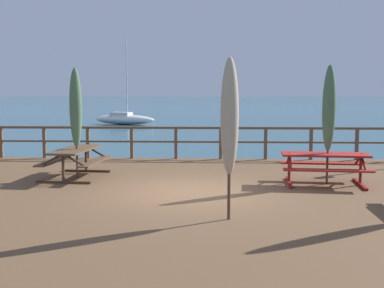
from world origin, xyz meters
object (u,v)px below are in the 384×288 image
object	(u,v)px
patio_umbrella_tall_front	(76,108)
sailboat_distant	(124,119)
picnic_table_mid_right	(75,156)
picnic_table_mid_centre	(325,162)
patio_umbrella_short_back	(230,117)
patio_umbrella_tall_back_left	(329,109)

from	to	relation	value
patio_umbrella_tall_front	sailboat_distant	xyz separation A→B (m)	(-4.68, 31.25, -2.07)
picnic_table_mid_right	picnic_table_mid_centre	xyz separation A→B (m)	(6.38, -0.68, -0.00)
picnic_table_mid_centre	patio_umbrella_short_back	size ratio (longest dim) A/B	0.76
patio_umbrella_tall_front	sailboat_distant	bearing A→B (deg)	98.52
picnic_table_mid_right	picnic_table_mid_centre	distance (m)	6.41
picnic_table_mid_right	sailboat_distant	distance (m)	31.56
picnic_table_mid_right	patio_umbrella_tall_front	distance (m)	1.28
patio_umbrella_tall_back_left	sailboat_distant	distance (m)	33.78
patio_umbrella_tall_back_left	sailboat_distant	size ratio (longest dim) A/B	0.38
picnic_table_mid_right	patio_umbrella_tall_back_left	bearing A→B (deg)	-5.61
patio_umbrella_tall_front	patio_umbrella_short_back	size ratio (longest dim) A/B	1.01
patio_umbrella_tall_back_left	sailboat_distant	world-z (taller)	sailboat_distant
picnic_table_mid_centre	patio_umbrella_short_back	bearing A→B (deg)	-126.23
patio_umbrella_tall_front	patio_umbrella_short_back	distance (m)	5.54
picnic_table_mid_centre	patio_umbrella_tall_front	world-z (taller)	patio_umbrella_tall_front
picnic_table_mid_right	patio_umbrella_tall_front	world-z (taller)	patio_umbrella_tall_front
picnic_table_mid_right	picnic_table_mid_centre	bearing A→B (deg)	-6.11
picnic_table_mid_right	sailboat_distant	bearing A→B (deg)	98.42
patio_umbrella_tall_back_left	sailboat_distant	bearing A→B (deg)	109.17
picnic_table_mid_centre	patio_umbrella_tall_back_left	bearing A→B (deg)	32.94
patio_umbrella_short_back	sailboat_distant	world-z (taller)	sailboat_distant
picnic_table_mid_centre	patio_umbrella_short_back	xyz separation A→B (m)	(-2.44, -3.33, 1.26)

